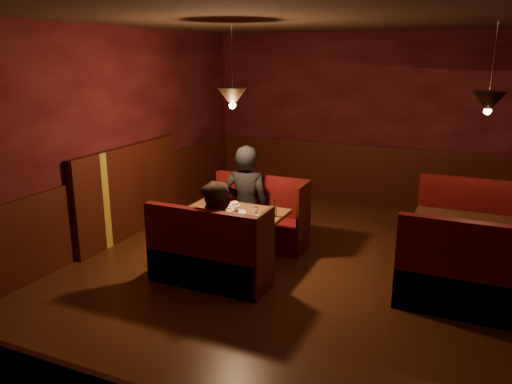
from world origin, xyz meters
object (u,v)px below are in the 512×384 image
at_px(main_table, 235,223).
at_px(main_bench_far, 259,223).
at_px(second_bench_near, 470,284).
at_px(diner_a, 246,184).
at_px(main_bench_near, 208,261).
at_px(diner_b, 219,220).
at_px(second_table, 472,238).
at_px(second_bench_far, 474,235).

bearing_deg(main_table, main_bench_far, 88.85).
bearing_deg(second_bench_near, diner_a, 164.38).
bearing_deg(main_bench_near, diner_b, 46.61).
height_order(main_table, second_bench_near, second_bench_near).
bearing_deg(second_table, main_table, -168.20).
bearing_deg(main_bench_near, main_table, 91.15).
height_order(second_bench_near, diner_b, diner_b).
xyz_separation_m(main_bench_far, second_table, (2.68, -0.15, 0.24)).
height_order(main_bench_far, main_bench_near, same).
relative_size(main_bench_far, second_table, 1.07).
bearing_deg(diner_b, second_bench_far, 38.34).
height_order(main_table, second_bench_far, second_bench_far).
bearing_deg(second_bench_far, second_bench_near, -90.00).
bearing_deg(diner_b, second_table, 26.12).
height_order(diner_a, diner_b, diner_a).
bearing_deg(second_table, diner_a, 179.52).
relative_size(main_bench_far, second_bench_near, 0.97).
height_order(second_table, diner_b, diner_b).
distance_m(diner_a, diner_b, 1.22).
bearing_deg(second_bench_far, diner_a, -165.27).
bearing_deg(second_table, second_bench_far, 87.80).
relative_size(main_table, second_table, 0.97).
relative_size(diner_a, diner_b, 1.14).
distance_m(main_bench_near, second_table, 2.97).
relative_size(main_bench_near, second_bench_near, 0.97).
relative_size(main_bench_near, second_table, 1.07).
bearing_deg(diner_b, main_bench_near, -131.72).
height_order(second_table, second_bench_far, second_bench_far).
bearing_deg(second_bench_near, second_table, 92.20).
distance_m(main_bench_far, second_bench_near, 2.86).
bearing_deg(main_bench_far, main_table, -91.15).
height_order(main_table, diner_b, diner_b).
distance_m(main_bench_near, diner_a, 1.42).
bearing_deg(main_bench_far, diner_a, -137.48).
distance_m(main_table, main_bench_near, 0.74).
bearing_deg(second_table, main_bench_far, 176.86).
height_order(main_table, second_table, main_table).
bearing_deg(main_table, diner_a, 101.59).
bearing_deg(diner_a, main_table, 93.80).
bearing_deg(main_bench_far, second_bench_near, -18.72).
height_order(main_table, main_bench_near, main_bench_near).
relative_size(second_table, second_bench_near, 0.90).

